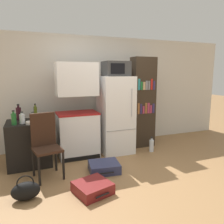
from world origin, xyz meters
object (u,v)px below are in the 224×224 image
object	(u,v)px
side_table	(29,143)
handbag	(26,191)
kitchen_hutch	(77,114)
chair	(45,140)
refrigerator	(116,115)
bottle_clear_short	(22,119)
suitcase_small_flat	(104,167)
bookshelf	(143,103)
bottle_milk_white	(33,117)
water_bottle_front	(152,145)
bottle_wine_dark	(19,113)
bottle_green_tall	(14,119)
suitcase_large_flat	(93,188)
bowl	(31,123)
bottle_olive_oil	(35,112)
microwave	(116,69)

from	to	relation	value
side_table	handbag	xyz separation A→B (m)	(-0.07, -1.20, -0.27)
kitchen_hutch	handbag	bearing A→B (deg)	-127.29
kitchen_hutch	chair	xyz separation A→B (m)	(-0.66, -0.65, -0.25)
refrigerator	handbag	distance (m)	2.24
bottle_clear_short	suitcase_small_flat	bearing A→B (deg)	-27.96
kitchen_hutch	bookshelf	xyz separation A→B (m)	(1.49, 0.11, 0.14)
bottle_milk_white	bookshelf	bearing A→B (deg)	3.15
side_table	bottle_clear_short	bearing A→B (deg)	-122.62
bottle_clear_short	handbag	distance (m)	1.30
refrigerator	water_bottle_front	xyz separation A→B (m)	(0.69, -0.29, -0.65)
side_table	bottle_wine_dark	size ratio (longest dim) A/B	2.70
bookshelf	bottle_green_tall	bearing A→B (deg)	-171.94
bottle_green_tall	suitcase_large_flat	xyz separation A→B (m)	(0.98, -1.17, -0.81)
bottle_green_tall	bookshelf	bearing A→B (deg)	8.06
handbag	water_bottle_front	bearing A→B (deg)	21.22
chair	suitcase_large_flat	size ratio (longest dim) A/B	1.81
bottle_wine_dark	bowl	bearing A→B (deg)	-65.82
bookshelf	suitcase_small_flat	bearing A→B (deg)	-142.15
bottle_olive_oil	bottle_wine_dark	world-z (taller)	bottle_wine_dark
kitchen_hutch	bottle_green_tall	bearing A→B (deg)	-166.91
bookshelf	bottle_clear_short	xyz separation A→B (m)	(-2.47, -0.32, -0.11)
suitcase_small_flat	handbag	size ratio (longest dim) A/B	1.49
side_table	refrigerator	world-z (taller)	refrigerator
side_table	bottle_milk_white	world-z (taller)	bottle_milk_white
bookshelf	bottle_milk_white	size ratio (longest dim) A/B	12.62
handbag	side_table	bearing A→B (deg)	86.51
bookshelf	bottle_green_tall	distance (m)	2.62
bottle_milk_white	bottle_olive_oil	bearing A→B (deg)	77.11
bottle_clear_short	bowl	world-z (taller)	bottle_clear_short
bottle_green_tall	suitcase_small_flat	distance (m)	1.68
water_bottle_front	suitcase_large_flat	bearing A→B (deg)	-145.40
bottle_wine_dark	bottle_green_tall	bearing A→B (deg)	-99.12
bookshelf	chair	world-z (taller)	bookshelf
bowl	side_table	bearing A→B (deg)	102.04
water_bottle_front	kitchen_hutch	bearing A→B (deg)	167.66
kitchen_hutch	water_bottle_front	size ratio (longest dim) A/B	5.73
bottle_milk_white	suitcase_small_flat	bearing A→B (deg)	-38.66
bowl	chair	bearing A→B (deg)	-62.02
microwave	suitcase_small_flat	world-z (taller)	microwave
side_table	chair	xyz separation A→B (m)	(0.24, -0.58, 0.19)
bowl	suitcase_large_flat	bearing A→B (deg)	-57.31
side_table	bottle_clear_short	xyz separation A→B (m)	(-0.08, -0.13, 0.48)
bottle_milk_white	chair	bearing A→B (deg)	-77.00
kitchen_hutch	suitcase_small_flat	bearing A→B (deg)	-74.15
microwave	water_bottle_front	world-z (taller)	microwave
bottle_olive_oil	suitcase_small_flat	size ratio (longest dim) A/B	0.51
bottle_wine_dark	microwave	bearing A→B (deg)	-5.46
side_table	bottle_olive_oil	xyz separation A→B (m)	(0.15, 0.29, 0.51)
bottle_milk_white	bottle_green_tall	bearing A→B (deg)	-141.22
suitcase_large_flat	water_bottle_front	bearing A→B (deg)	18.26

